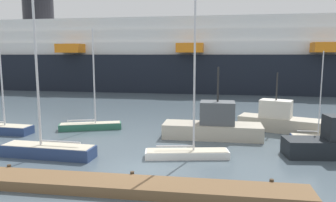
% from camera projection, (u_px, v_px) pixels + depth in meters
% --- Properties ---
extents(ground_plane, '(600.00, 600.00, 0.00)m').
position_uv_depth(ground_plane, '(141.00, 170.00, 21.39)').
color(ground_plane, '#4C5B66').
extents(dock_pier, '(20.06, 2.37, 0.71)m').
position_uv_depth(dock_pier, '(127.00, 186.00, 18.02)').
color(dock_pier, brown).
rests_on(dock_pier, ground_plane).
extents(sailboat_0, '(6.32, 3.33, 10.16)m').
position_uv_depth(sailboat_0, '(91.00, 124.00, 32.96)').
color(sailboat_0, '#2D6B51').
rests_on(sailboat_0, ground_plane).
extents(sailboat_1, '(7.23, 2.07, 13.68)m').
position_uv_depth(sailboat_1, '(48.00, 148.00, 24.03)').
color(sailboat_1, navy).
rests_on(sailboat_1, ground_plane).
extents(sailboat_2, '(4.12, 1.06, 7.93)m').
position_uv_depth(sailboat_2, '(314.00, 135.00, 29.17)').
color(sailboat_2, navy).
rests_on(sailboat_2, ground_plane).
extents(sailboat_3, '(6.40, 2.05, 11.76)m').
position_uv_depth(sailboat_3, '(1.00, 127.00, 31.31)').
color(sailboat_3, navy).
rests_on(sailboat_3, ground_plane).
extents(sailboat_4, '(6.35, 2.48, 11.47)m').
position_uv_depth(sailboat_4, '(187.00, 150.00, 23.89)').
color(sailboat_4, white).
rests_on(sailboat_4, ground_plane).
extents(fishing_boat_0, '(8.21, 5.00, 5.86)m').
position_uv_depth(fishing_boat_0, '(278.00, 120.00, 32.31)').
color(fishing_boat_0, '#BCB29E').
rests_on(fishing_boat_0, ground_plane).
extents(fishing_boat_2, '(8.99, 2.98, 6.53)m').
position_uv_depth(fishing_boat_2, '(214.00, 125.00, 29.52)').
color(fishing_boat_2, '#BCB29E').
rests_on(fishing_boat_2, ground_plane).
extents(cruise_ship, '(139.90, 24.36, 22.18)m').
position_uv_depth(cruise_ship, '(140.00, 58.00, 73.45)').
color(cruise_ship, black).
rests_on(cruise_ship, ground_plane).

